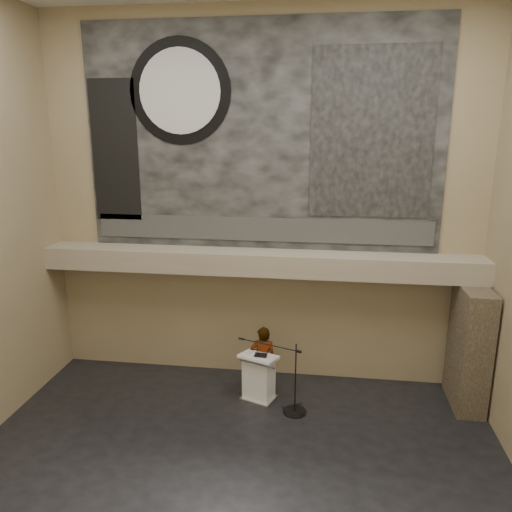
# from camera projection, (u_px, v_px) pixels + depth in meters

# --- Properties ---
(floor) EXTENTS (10.00, 10.00, 0.00)m
(floor) POSITION_uv_depth(u_px,v_px,m) (231.00, 480.00, 8.68)
(floor) COLOR black
(floor) RESTS_ON ground
(wall_back) EXTENTS (10.00, 0.02, 8.50)m
(wall_back) POSITION_uv_depth(u_px,v_px,m) (261.00, 203.00, 11.43)
(wall_back) COLOR #8E7B5A
(wall_back) RESTS_ON floor
(wall_front) EXTENTS (10.00, 0.02, 8.50)m
(wall_front) POSITION_uv_depth(u_px,v_px,m) (124.00, 361.00, 3.77)
(wall_front) COLOR #8E7B5A
(wall_front) RESTS_ON floor
(soffit) EXTENTS (10.00, 0.80, 0.50)m
(soffit) POSITION_uv_depth(u_px,v_px,m) (258.00, 262.00, 11.38)
(soffit) COLOR gray
(soffit) RESTS_ON wall_back
(sprinkler_left) EXTENTS (0.04, 0.04, 0.06)m
(sprinkler_left) POSITION_uv_depth(u_px,v_px,m) (190.00, 272.00, 11.62)
(sprinkler_left) COLOR #B2893D
(sprinkler_left) RESTS_ON soffit
(sprinkler_right) EXTENTS (0.04, 0.04, 0.06)m
(sprinkler_right) POSITION_uv_depth(u_px,v_px,m) (342.00, 278.00, 11.15)
(sprinkler_right) COLOR #B2893D
(sprinkler_right) RESTS_ON soffit
(banner) EXTENTS (8.00, 0.05, 5.00)m
(banner) POSITION_uv_depth(u_px,v_px,m) (261.00, 138.00, 11.04)
(banner) COLOR black
(banner) RESTS_ON wall_back
(banner_text_strip) EXTENTS (7.76, 0.02, 0.55)m
(banner_text_strip) POSITION_uv_depth(u_px,v_px,m) (260.00, 229.00, 11.52)
(banner_text_strip) COLOR #313131
(banner_text_strip) RESTS_ON banner
(banner_clock_rim) EXTENTS (2.30, 0.02, 2.30)m
(banner_clock_rim) POSITION_uv_depth(u_px,v_px,m) (180.00, 91.00, 10.99)
(banner_clock_rim) COLOR black
(banner_clock_rim) RESTS_ON banner
(banner_clock_face) EXTENTS (1.84, 0.02, 1.84)m
(banner_clock_face) POSITION_uv_depth(u_px,v_px,m) (180.00, 91.00, 10.97)
(banner_clock_face) COLOR silver
(banner_clock_face) RESTS_ON banner
(banner_building_print) EXTENTS (2.60, 0.02, 3.60)m
(banner_building_print) POSITION_uv_depth(u_px,v_px,m) (372.00, 134.00, 10.65)
(banner_building_print) COLOR black
(banner_building_print) RESTS_ON banner
(banner_brick_print) EXTENTS (1.10, 0.02, 3.20)m
(banner_brick_print) POSITION_uv_depth(u_px,v_px,m) (115.00, 151.00, 11.53)
(banner_brick_print) COLOR black
(banner_brick_print) RESTS_ON banner
(stone_pier) EXTENTS (0.60, 1.40, 2.70)m
(stone_pier) POSITION_uv_depth(u_px,v_px,m) (469.00, 347.00, 10.73)
(stone_pier) COLOR #3D3325
(stone_pier) RESTS_ON floor
(lectern) EXTENTS (0.94, 0.80, 1.14)m
(lectern) POSITION_uv_depth(u_px,v_px,m) (259.00, 378.00, 11.06)
(lectern) COLOR silver
(lectern) RESTS_ON floor
(binder) EXTENTS (0.27, 0.22, 0.04)m
(binder) POSITION_uv_depth(u_px,v_px,m) (261.00, 355.00, 10.87)
(binder) COLOR black
(binder) RESTS_ON lectern
(papers) EXTENTS (0.28, 0.33, 0.00)m
(papers) POSITION_uv_depth(u_px,v_px,m) (254.00, 356.00, 10.87)
(papers) COLOR white
(papers) RESTS_ON lectern
(speaker_person) EXTENTS (0.60, 0.40, 1.63)m
(speaker_person) POSITION_uv_depth(u_px,v_px,m) (263.00, 360.00, 11.30)
(speaker_person) COLOR white
(speaker_person) RESTS_ON floor
(mic_stand) EXTENTS (1.55, 0.73, 1.59)m
(mic_stand) POSITION_uv_depth(u_px,v_px,m) (293.00, 401.00, 10.69)
(mic_stand) COLOR black
(mic_stand) RESTS_ON floor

